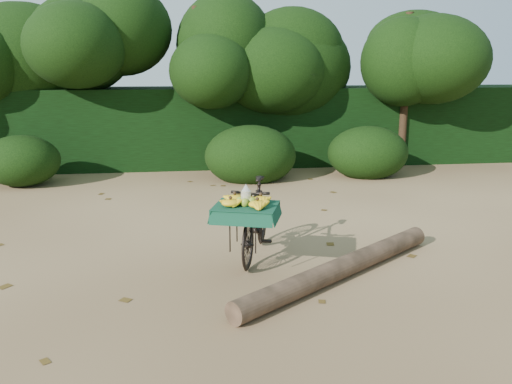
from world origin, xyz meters
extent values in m
plane|color=tan|center=(0.00, 0.00, 0.00)|extent=(80.00, 80.00, 0.00)
imported|color=black|center=(0.98, -0.25, 0.48)|extent=(0.92, 1.66, 0.96)
cube|color=black|center=(0.80, -0.82, 0.79)|extent=(0.46, 0.51, 0.02)
cube|color=#124530|center=(0.80, -0.82, 0.80)|extent=(0.84, 0.76, 0.01)
ellipsoid|color=olive|center=(0.86, -0.85, 0.85)|extent=(0.09, 0.07, 0.10)
ellipsoid|color=olive|center=(0.82, -0.77, 0.85)|extent=(0.09, 0.07, 0.10)
ellipsoid|color=olive|center=(0.73, -0.80, 0.85)|extent=(0.09, 0.07, 0.10)
ellipsoid|color=olive|center=(0.78, -0.88, 0.85)|extent=(0.09, 0.07, 0.10)
cylinder|color=#EAE5C6|center=(0.80, -0.82, 0.90)|extent=(0.11, 0.11, 0.14)
cylinder|color=brown|center=(1.84, -1.09, 0.12)|extent=(2.77, 2.17, 0.24)
cube|color=black|center=(0.00, 6.30, 0.90)|extent=(26.00, 1.80, 1.80)
camera|label=1|loc=(0.12, -6.59, 2.33)|focal=38.00mm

